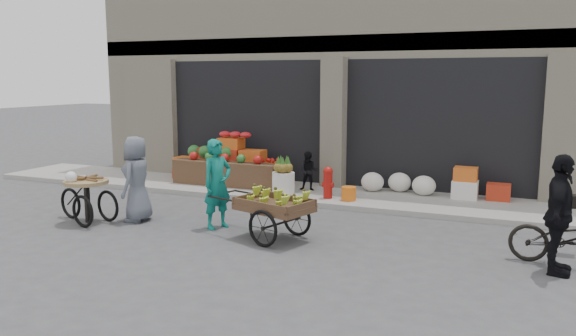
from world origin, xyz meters
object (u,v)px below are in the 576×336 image
at_px(orange_bucket, 349,194).
at_px(bicycle, 570,237).
at_px(vendor_woman, 217,184).
at_px(fire_hydrant, 328,181).
at_px(vendor_grey, 137,179).
at_px(tricycle_cart, 87,194).
at_px(pineapple_bin, 283,183).
at_px(banana_cart, 272,203).
at_px(cyclist, 559,215).
at_px(seated_person, 309,171).

height_order(orange_bucket, bicycle, bicycle).
relative_size(orange_bucket, vendor_woman, 0.19).
height_order(fire_hydrant, bicycle, bicycle).
bearing_deg(bicycle, vendor_woman, 97.20).
distance_m(vendor_woman, vendor_grey, 1.72).
bearing_deg(tricycle_cart, pineapple_bin, 64.93).
xyz_separation_m(pineapple_bin, orange_bucket, (1.60, -0.10, -0.10)).
xyz_separation_m(vendor_woman, bicycle, (5.90, 0.09, -0.38)).
bearing_deg(tricycle_cart, bicycle, 17.47).
bearing_deg(bicycle, fire_hydrant, 66.58).
bearing_deg(orange_bucket, banana_cart, -99.09).
xyz_separation_m(tricycle_cart, cyclist, (8.23, 0.32, 0.30)).
distance_m(vendor_woman, tricycle_cart, 2.62).
height_order(pineapple_bin, vendor_woman, vendor_woman).
bearing_deg(banana_cart, seated_person, 118.26).
bearing_deg(vendor_woman, orange_bucket, -8.87).
distance_m(tricycle_cart, vendor_grey, 0.99).
xyz_separation_m(vendor_woman, tricycle_cart, (-2.53, -0.63, -0.27)).
bearing_deg(fire_hydrant, seated_person, 137.12).
bearing_deg(vendor_woman, vendor_grey, 118.42).
distance_m(orange_bucket, vendor_woman, 3.26).
bearing_deg(banana_cart, bicycle, 21.98).
bearing_deg(banana_cart, vendor_grey, -165.53).
bearing_deg(fire_hydrant, bicycle, -29.71).
height_order(pineapple_bin, fire_hydrant, fire_hydrant).
height_order(banana_cart, vendor_woman, vendor_woman).
xyz_separation_m(tricycle_cart, vendor_grey, (0.82, 0.49, 0.27)).
bearing_deg(pineapple_bin, seated_person, 56.31).
height_order(fire_hydrant, tricycle_cart, tricycle_cart).
xyz_separation_m(vendor_grey, bicycle, (7.61, 0.24, -0.38)).
distance_m(orange_bucket, vendor_grey, 4.51).
xyz_separation_m(fire_hydrant, seated_person, (-0.70, 0.65, 0.08)).
relative_size(pineapple_bin, banana_cart, 0.23).
distance_m(pineapple_bin, banana_cart, 3.31).
bearing_deg(cyclist, vendor_woman, 93.22).
xyz_separation_m(orange_bucket, vendor_woman, (-1.72, -2.71, 0.56)).
xyz_separation_m(fire_hydrant, vendor_woman, (-1.22, -2.76, 0.33)).
bearing_deg(seated_person, cyclist, -45.69).
distance_m(banana_cart, vendor_woman, 1.29).
relative_size(fire_hydrant, vendor_woman, 0.43).
height_order(seated_person, cyclist, cyclist).
height_order(seated_person, vendor_woman, vendor_woman).
bearing_deg(fire_hydrant, tricycle_cart, -137.90).
distance_m(seated_person, cyclist, 6.38).
bearing_deg(bicycle, cyclist, 159.72).
bearing_deg(bicycle, pineapple_bin, 71.08).
xyz_separation_m(fire_hydrant, vendor_grey, (-2.94, -2.91, 0.33)).
height_order(orange_bucket, vendor_woman, vendor_woman).
bearing_deg(fire_hydrant, pineapple_bin, 177.40).
xyz_separation_m(orange_bucket, bicycle, (4.18, -2.62, 0.18)).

